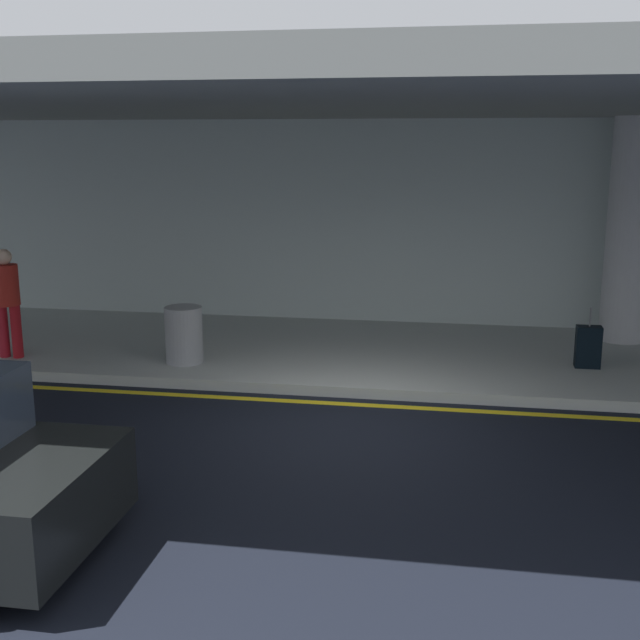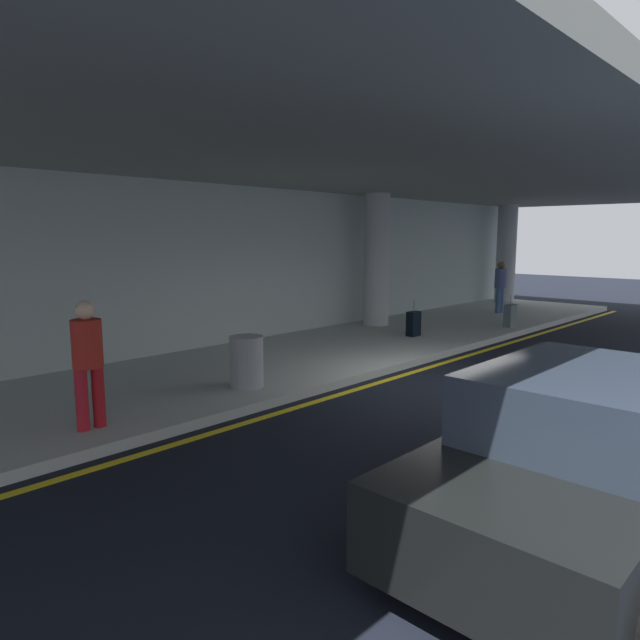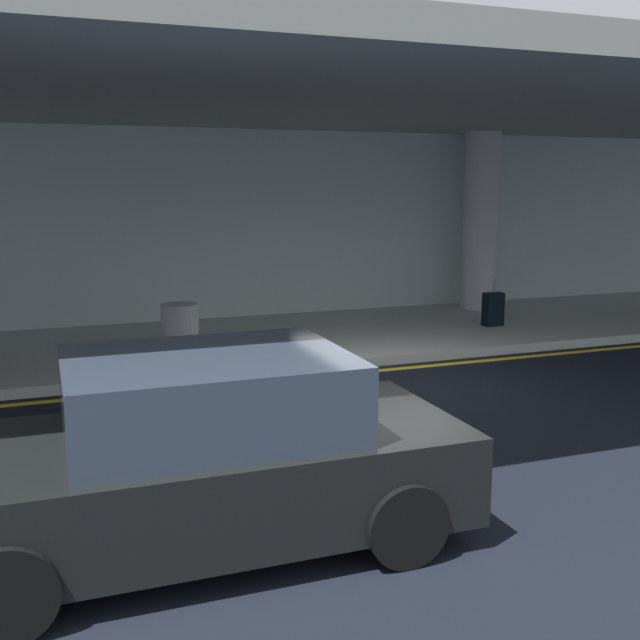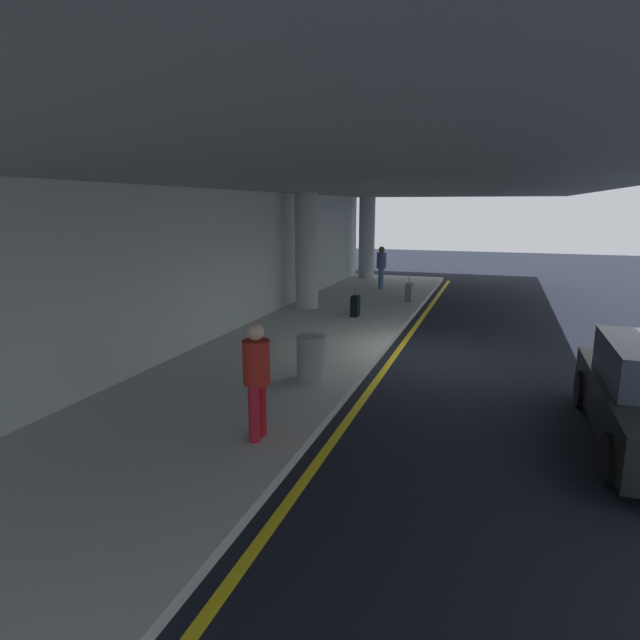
{
  "view_description": "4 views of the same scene",
  "coord_description": "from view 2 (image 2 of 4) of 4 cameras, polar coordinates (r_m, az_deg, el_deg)",
  "views": [
    {
      "loc": [
        1.22,
        -9.28,
        3.4
      ],
      "look_at": [
        -0.71,
        1.99,
        0.85
      ],
      "focal_mm": 44.94,
      "sensor_mm": 36.0,
      "label": 1
    },
    {
      "loc": [
        -8.57,
        -5.37,
        2.64
      ],
      "look_at": [
        -0.57,
        2.26,
        0.99
      ],
      "focal_mm": 31.71,
      "sensor_mm": 36.0,
      "label": 2
    },
    {
      "loc": [
        -4.63,
        -9.23,
        2.77
      ],
      "look_at": [
        -0.75,
        1.24,
        0.74
      ],
      "focal_mm": 42.28,
      "sensor_mm": 36.0,
      "label": 3
    },
    {
      "loc": [
        -11.86,
        -1.41,
        3.4
      ],
      "look_at": [
        -2.23,
        1.86,
        1.2
      ],
      "focal_mm": 29.67,
      "sensor_mm": 36.0,
      "label": 4
    }
  ],
  "objects": [
    {
      "name": "suitcase_upright_primary",
      "position": [
        14.36,
        9.42,
        -0.37
      ],
      "size": [
        0.36,
        0.22,
        0.9
      ],
      "rotation": [
        0.0,
        0.0,
        0.19
      ],
      "color": "black",
      "rests_on": "sidewalk"
    },
    {
      "name": "terminal_back_wall",
      "position": [
        13.74,
        -7.76,
        5.31
      ],
      "size": [
        26.0,
        0.3,
        3.8
      ],
      "primitive_type": "cube",
      "color": "#A9B7B5",
      "rests_on": "ground"
    },
    {
      "name": "traveler_with_luggage",
      "position": [
        7.85,
        -22.39,
        -3.4
      ],
      "size": [
        0.38,
        0.38,
        1.68
      ],
      "rotation": [
        0.0,
        0.0,
        1.59
      ],
      "color": "#AA1724",
      "rests_on": "sidewalk"
    },
    {
      "name": "car_black",
      "position": [
        5.57,
        24.75,
        -12.58
      ],
      "size": [
        4.1,
        1.92,
        1.5
      ],
      "rotation": [
        0.0,
        0.0,
        -0.06
      ],
      "color": "black",
      "rests_on": "ground"
    },
    {
      "name": "suitcase_upright_secondary",
      "position": [
        16.47,
        18.61,
        0.43
      ],
      "size": [
        0.36,
        0.22,
        0.9
      ],
      "rotation": [
        0.0,
        0.0,
        -0.38
      ],
      "color": "#536165",
      "rests_on": "sidewalk"
    },
    {
      "name": "support_column_left_mid",
      "position": [
        22.79,
        18.27,
        6.38
      ],
      "size": [
        0.73,
        0.73,
        3.65
      ],
      "primitive_type": "cylinder",
      "color": "#A6ACB3",
      "rests_on": "sidewalk"
    },
    {
      "name": "ceiling_overhang",
      "position": [
        11.77,
        0.72,
        14.86
      ],
      "size": [
        28.0,
        13.2,
        0.3
      ],
      "primitive_type": "cube",
      "color": "gray",
      "rests_on": "support_column_far_left"
    },
    {
      "name": "sidewalk",
      "position": [
        12.32,
        -1.02,
        -3.55
      ],
      "size": [
        26.0,
        4.2,
        0.15
      ],
      "primitive_type": "cube",
      "color": "#AAB0AD",
      "rests_on": "ground"
    },
    {
      "name": "trash_bin_steel",
      "position": [
        9.5,
        -7.42,
        -4.16
      ],
      "size": [
        0.56,
        0.56,
        0.85
      ],
      "primitive_type": "cylinder",
      "color": "gray",
      "rests_on": "sidewalk"
    },
    {
      "name": "lane_stripe_yellow",
      "position": [
        10.85,
        7.92,
        -5.68
      ],
      "size": [
        26.0,
        0.14,
        0.01
      ],
      "primitive_type": "cube",
      "color": "yellow",
      "rests_on": "ground"
    },
    {
      "name": "ground_plane",
      "position": [
        10.45,
        11.24,
        -6.33
      ],
      "size": [
        60.0,
        60.0,
        0.0
      ],
      "primitive_type": "plane",
      "color": "black"
    },
    {
      "name": "person_waiting_for_ride",
      "position": [
        19.28,
        17.75,
        3.53
      ],
      "size": [
        0.38,
        0.38,
        1.68
      ],
      "rotation": [
        0.0,
        0.0,
        6.26
      ],
      "color": "#3B557F",
      "rests_on": "sidewalk"
    },
    {
      "name": "support_column_far_left",
      "position": [
        15.95,
        5.71,
        6.04
      ],
      "size": [
        0.73,
        0.73,
        3.65
      ],
      "primitive_type": "cylinder",
      "color": "#ABACB1",
      "rests_on": "sidewalk"
    }
  ]
}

